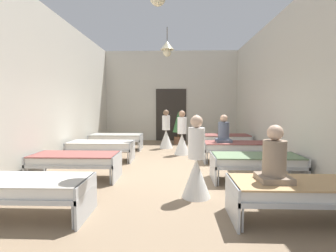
# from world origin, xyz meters

# --- Properties ---
(ground_plane) EXTENTS (6.67, 11.38, 0.10)m
(ground_plane) POSITION_xyz_m (0.00, 0.00, -0.05)
(ground_plane) COLOR #8C755B
(room_shell) EXTENTS (6.47, 10.98, 4.14)m
(room_shell) POSITION_xyz_m (-0.00, 1.29, 2.07)
(room_shell) COLOR beige
(room_shell) RESTS_ON ground
(bed_left_row_0) EXTENTS (1.90, 0.84, 0.57)m
(bed_left_row_0) POSITION_xyz_m (-1.98, -2.85, 0.44)
(bed_left_row_0) COLOR #B7BCC1
(bed_left_row_0) RESTS_ON ground
(bed_right_row_0) EXTENTS (1.90, 0.84, 0.57)m
(bed_right_row_0) POSITION_xyz_m (1.98, -2.85, 0.44)
(bed_right_row_0) COLOR #B7BCC1
(bed_right_row_0) RESTS_ON ground
(bed_left_row_1) EXTENTS (1.90, 0.84, 0.57)m
(bed_left_row_1) POSITION_xyz_m (-1.98, -0.95, 0.44)
(bed_left_row_1) COLOR #B7BCC1
(bed_left_row_1) RESTS_ON ground
(bed_right_row_1) EXTENTS (1.90, 0.84, 0.57)m
(bed_right_row_1) POSITION_xyz_m (1.98, -0.95, 0.44)
(bed_right_row_1) COLOR #B7BCC1
(bed_right_row_1) RESTS_ON ground
(bed_left_row_2) EXTENTS (1.90, 0.84, 0.57)m
(bed_left_row_2) POSITION_xyz_m (-1.98, 0.95, 0.44)
(bed_left_row_2) COLOR #B7BCC1
(bed_left_row_2) RESTS_ON ground
(bed_right_row_2) EXTENTS (1.90, 0.84, 0.57)m
(bed_right_row_2) POSITION_xyz_m (1.98, 0.95, 0.44)
(bed_right_row_2) COLOR #B7BCC1
(bed_right_row_2) RESTS_ON ground
(bed_left_row_3) EXTENTS (1.90, 0.84, 0.57)m
(bed_left_row_3) POSITION_xyz_m (-1.98, 2.85, 0.44)
(bed_left_row_3) COLOR #B7BCC1
(bed_left_row_3) RESTS_ON ground
(bed_right_row_3) EXTENTS (1.90, 0.84, 0.57)m
(bed_right_row_3) POSITION_xyz_m (1.98, 2.85, 0.44)
(bed_right_row_3) COLOR #B7BCC1
(bed_right_row_3) RESTS_ON ground
(nurse_near_aisle) EXTENTS (0.52, 0.52, 1.49)m
(nurse_near_aisle) POSITION_xyz_m (0.61, -1.95, 0.53)
(nurse_near_aisle) COLOR white
(nurse_near_aisle) RESTS_ON ground
(nurse_mid_aisle) EXTENTS (0.52, 0.52, 1.49)m
(nurse_mid_aisle) POSITION_xyz_m (0.44, 2.00, 0.53)
(nurse_mid_aisle) COLOR white
(nurse_mid_aisle) RESTS_ON ground
(nurse_far_aisle) EXTENTS (0.52, 0.52, 1.49)m
(nurse_far_aisle) POSITION_xyz_m (-0.15, 3.25, 0.53)
(nurse_far_aisle) COLOR white
(nurse_far_aisle) RESTS_ON ground
(patient_seated_primary) EXTENTS (0.44, 0.44, 0.80)m
(patient_seated_primary) POSITION_xyz_m (1.63, -2.84, 0.87)
(patient_seated_primary) COLOR gray
(patient_seated_primary) RESTS_ON bed_right_row_0
(patient_seated_secondary) EXTENTS (0.44, 0.44, 0.80)m
(patient_seated_secondary) POSITION_xyz_m (1.63, 0.99, 0.87)
(patient_seated_secondary) COLOR #515B70
(patient_seated_secondary) RESTS_ON bed_right_row_2
(potted_plant) EXTENTS (0.49, 0.49, 1.39)m
(potted_plant) POSITION_xyz_m (0.33, 4.29, 0.81)
(potted_plant) COLOR brown
(potted_plant) RESTS_ON ground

